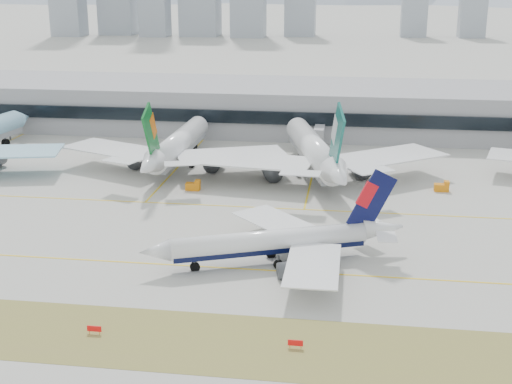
# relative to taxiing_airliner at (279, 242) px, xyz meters

# --- Properties ---
(ground) EXTENTS (3000.00, 3000.00, 0.00)m
(ground) POSITION_rel_taxiing_airliner_xyz_m (-9.26, 0.95, -4.10)
(ground) COLOR #9E9C93
(ground) RESTS_ON ground
(taxiing_airliner) EXTENTS (48.24, 40.75, 16.99)m
(taxiing_airliner) POSITION_rel_taxiing_airliner_xyz_m (0.00, 0.00, 0.00)
(taxiing_airliner) COLOR white
(taxiing_airliner) RESTS_ON ground
(widebody_eva) EXTENTS (63.11, 61.60, 22.49)m
(widebody_eva) POSITION_rel_taxiing_airliner_xyz_m (-34.91, 61.83, 1.88)
(widebody_eva) COLOR white
(widebody_eva) RESTS_ON ground
(widebody_cathay) EXTENTS (66.62, 66.51, 24.54)m
(widebody_cathay) POSITION_rel_taxiing_airliner_xyz_m (2.99, 58.21, 2.43)
(widebody_cathay) COLOR white
(widebody_cathay) RESTS_ON ground
(terminal) EXTENTS (280.00, 43.10, 15.00)m
(terminal) POSITION_rel_taxiing_airliner_xyz_m (-9.26, 115.79, 3.41)
(terminal) COLOR gray
(terminal) RESTS_ON ground
(hold_sign_left) EXTENTS (2.20, 0.15, 1.35)m
(hold_sign_left) POSITION_rel_taxiing_airliner_xyz_m (-24.33, -31.05, -3.22)
(hold_sign_left) COLOR red
(hold_sign_left) RESTS_ON ground
(hold_sign_right) EXTENTS (2.20, 0.15, 1.35)m
(hold_sign_right) POSITION_rel_taxiing_airliner_xyz_m (5.80, -31.05, -3.22)
(hold_sign_right) COLOR red
(hold_sign_right) RESTS_ON ground
(gse_b) EXTENTS (3.55, 2.00, 2.60)m
(gse_b) POSITION_rel_taxiing_airliner_xyz_m (-25.82, 42.02, -3.05)
(gse_b) COLOR orange
(gse_b) RESTS_ON ground
(gse_c) EXTENTS (3.55, 2.00, 2.60)m
(gse_c) POSITION_rel_taxiing_airliner_xyz_m (34.78, 49.68, -3.05)
(gse_c) COLOR orange
(gse_c) RESTS_ON ground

